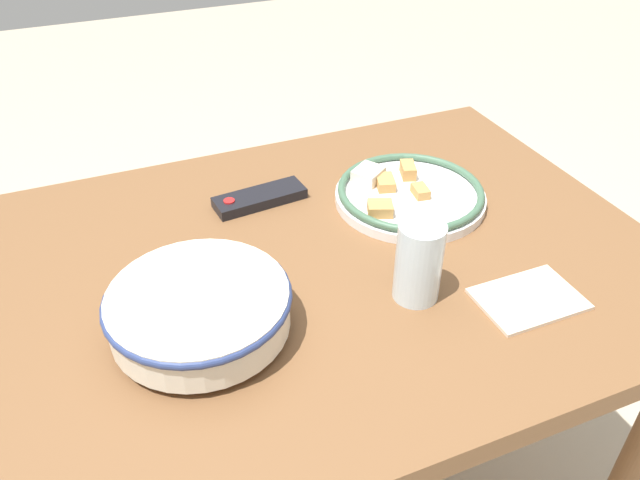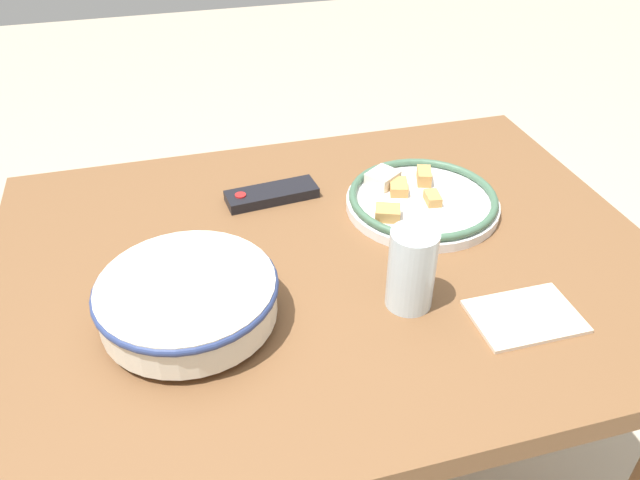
{
  "view_description": "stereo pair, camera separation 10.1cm",
  "coord_description": "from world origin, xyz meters",
  "px_view_note": "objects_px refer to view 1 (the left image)",
  "views": [
    {
      "loc": [
        -0.33,
        -0.76,
        1.36
      ],
      "look_at": [
        -0.02,
        -0.0,
        0.76
      ],
      "focal_mm": 35.0,
      "sensor_mm": 36.0,
      "label": 1
    },
    {
      "loc": [
        -0.23,
        -0.79,
        1.36
      ],
      "look_at": [
        -0.02,
        -0.0,
        0.76
      ],
      "focal_mm": 35.0,
      "sensor_mm": 36.0,
      "label": 2
    }
  ],
  "objects_px": {
    "tv_remote": "(260,198)",
    "drinking_glass": "(419,262)",
    "food_plate": "(408,194)",
    "noodle_bowl": "(199,309)"
  },
  "relations": [
    {
      "from": "tv_remote",
      "to": "drinking_glass",
      "type": "height_order",
      "value": "drinking_glass"
    },
    {
      "from": "food_plate",
      "to": "drinking_glass",
      "type": "xyz_separation_m",
      "value": [
        -0.12,
        -0.24,
        0.05
      ]
    },
    {
      "from": "noodle_bowl",
      "to": "food_plate",
      "type": "xyz_separation_m",
      "value": [
        0.44,
        0.19,
        -0.03
      ]
    },
    {
      "from": "food_plate",
      "to": "tv_remote",
      "type": "bearing_deg",
      "value": 158.48
    },
    {
      "from": "noodle_bowl",
      "to": "tv_remote",
      "type": "relative_size",
      "value": 1.48
    },
    {
      "from": "drinking_glass",
      "to": "food_plate",
      "type": "bearing_deg",
      "value": 63.37
    },
    {
      "from": "noodle_bowl",
      "to": "drinking_glass",
      "type": "relative_size",
      "value": 2.02
    },
    {
      "from": "food_plate",
      "to": "tv_remote",
      "type": "relative_size",
      "value": 1.59
    },
    {
      "from": "food_plate",
      "to": "tv_remote",
      "type": "xyz_separation_m",
      "value": [
        -0.26,
        0.1,
        -0.01
      ]
    },
    {
      "from": "noodle_bowl",
      "to": "food_plate",
      "type": "height_order",
      "value": "noodle_bowl"
    }
  ]
}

